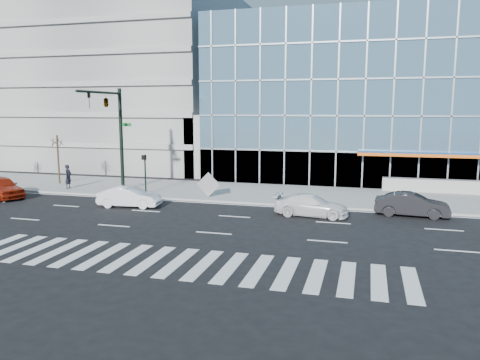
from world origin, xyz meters
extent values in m
plane|color=black|center=(0.00, 0.00, 0.00)|extent=(160.00, 160.00, 0.00)
cube|color=gray|center=(0.00, 8.00, 0.07)|extent=(120.00, 8.00, 0.15)
cube|color=#6D98B6|center=(14.00, 26.00, 7.50)|extent=(42.00, 26.00, 15.00)
cube|color=gray|center=(-20.00, 26.00, 10.00)|extent=(24.00, 24.00, 20.00)
cube|color=gray|center=(-6.00, 18.00, 3.00)|extent=(6.00, 8.00, 6.00)
cube|color=gray|center=(-30.00, 70.00, 24.00)|extent=(14.00, 14.00, 48.00)
cylinder|color=black|center=(-11.00, 6.00, 4.15)|extent=(0.28, 0.28, 8.00)
cylinder|color=black|center=(-11.00, 3.20, 7.75)|extent=(0.18, 5.60, 0.18)
imported|color=black|center=(-11.00, 1.80, 7.15)|extent=(0.18, 0.22, 1.10)
imported|color=black|center=(-11.00, 4.00, 7.15)|extent=(0.48, 2.24, 0.90)
cube|color=#0C591E|center=(-10.55, 6.00, 5.35)|extent=(0.90, 0.05, 0.25)
cylinder|color=black|center=(-8.50, 5.00, 1.65)|extent=(0.12, 0.12, 3.00)
cube|color=black|center=(-8.50, 4.85, 2.95)|extent=(0.30, 0.25, 0.35)
cylinder|color=#332319|center=(-18.00, 7.50, 2.25)|extent=(0.16, 0.16, 4.20)
ellipsoid|color=#332319|center=(-18.00, 7.50, 3.93)|extent=(1.10, 1.10, 0.90)
imported|color=white|center=(4.55, 1.45, 0.66)|extent=(4.68, 2.13, 1.33)
imported|color=silver|center=(-7.65, 0.88, 0.69)|extent=(4.33, 1.93, 1.38)
imported|color=black|center=(10.55, 3.00, 0.73)|extent=(4.51, 1.84, 1.46)
imported|color=maroon|center=(-18.45, 1.25, 0.81)|extent=(5.14, 3.81, 1.63)
imported|color=black|center=(-15.66, 5.50, 1.12)|extent=(0.50, 0.73, 1.95)
cube|color=gray|center=(-3.43, 5.00, 1.07)|extent=(1.84, 0.10, 1.84)
camera|label=1|loc=(7.79, -27.06, 6.61)|focal=35.00mm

